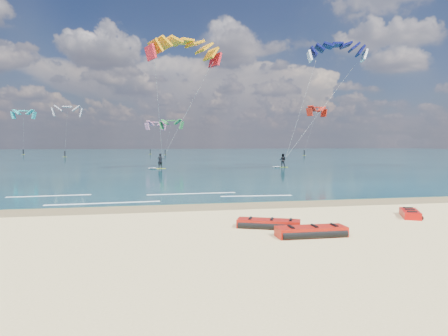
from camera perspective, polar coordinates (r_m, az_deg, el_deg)
The scene contains 10 objects.
ground at distance 57.03m, azimuth -10.49°, elevation 0.26°, with size 320.00×320.00×0.00m, color tan.
wet_sand_strip at distance 20.20m, azimuth -9.25°, elevation -5.69°, with size 320.00×2.40×0.01m, color brown.
sea at distance 120.98m, azimuth -10.85°, elevation 1.99°, with size 320.00×200.00×0.04m, color #082A30.
packed_kite_left at distance 14.39m, azimuth 12.33°, elevation -9.53°, with size 2.65×1.12×0.41m, color #B41509, non-canonical shape.
packed_kite_mid at distance 15.52m, azimuth 6.38°, elevation -8.50°, with size 2.57×1.06×0.39m, color #AB140B, non-canonical shape.
packed_kite_right at distance 19.44m, azimuth 25.02°, elevation -6.37°, with size 1.85×0.99×0.36m, color #BC0C08, non-canonical shape.
kitesurfer_main at distance 48.08m, azimuth -7.38°, elevation 9.82°, with size 10.11×8.33×16.29m.
kitesurfer_far at distance 52.78m, azimuth 12.26°, elevation 9.51°, with size 11.85×6.23×16.84m.
shoreline_foam at distance 24.12m, azimuth -10.61°, elevation -4.10°, with size 16.94×4.26×0.01m.
distant_kites at distance 99.14m, azimuth -13.84°, elevation 4.72°, with size 80.11×47.86×11.98m.
Camera 1 is at (-0.63, -16.93, 3.25)m, focal length 32.00 mm.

